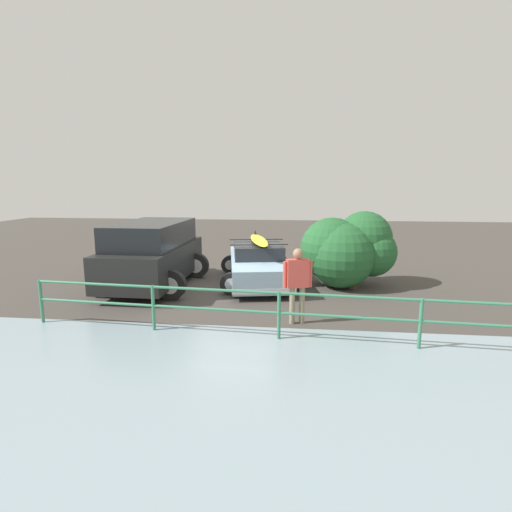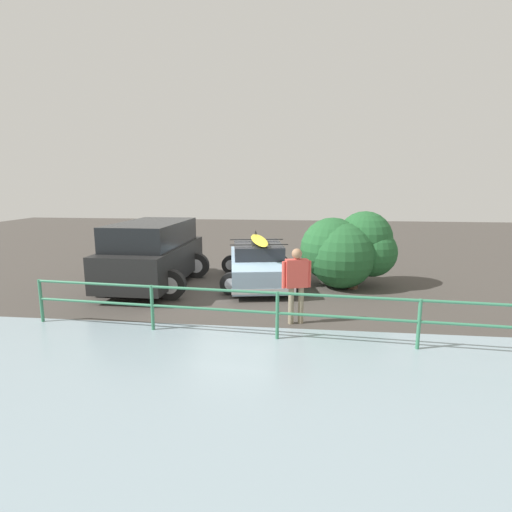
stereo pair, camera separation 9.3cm
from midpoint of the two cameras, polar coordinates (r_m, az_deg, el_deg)
name	(u,v)px [view 2 (the right image)]	position (r m, az deg, el deg)	size (l,w,h in m)	color
ground_plane	(232,287)	(11.96, -3.20, -4.50)	(44.00, 44.00, 0.02)	#423D38
sedan_car	(258,264)	(12.39, 0.52, -1.09)	(2.75, 4.49, 1.50)	#8CADC6
suv_car	(153,254)	(12.21, -14.30, 0.34)	(2.77, 4.43, 1.94)	black
person_bystander	(296,279)	(8.72, 6.10, -3.28)	(0.63, 0.32, 1.68)	gray
railing_fence	(277,306)	(7.92, 3.41, -7.20)	(10.63, 0.86, 0.97)	#387F5B
bush_near_left	(348,251)	(12.16, 13.19, 0.74)	(2.85, 2.29, 2.25)	#4C3828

